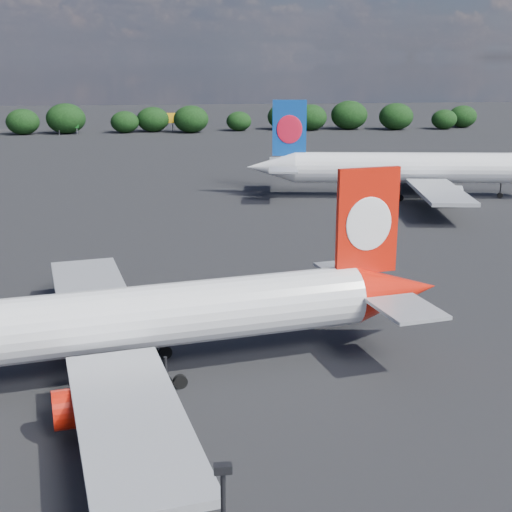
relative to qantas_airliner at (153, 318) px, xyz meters
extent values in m
plane|color=black|center=(-8.70, 49.49, -4.23)|extent=(500.00, 500.00, 0.00)
cylinder|color=white|center=(-1.46, -0.28, 0.14)|extent=(33.42, 10.43, 4.37)
cone|color=red|center=(18.28, 3.44, 0.14)|extent=(7.67, 5.58, 4.37)
cube|color=red|center=(15.70, 2.96, 5.73)|extent=(4.80, 1.32, 7.86)
ellipsoid|color=white|center=(15.75, 2.70, 5.57)|extent=(3.64, 0.85, 4.02)
ellipsoid|color=white|center=(15.65, 3.22, 5.57)|extent=(3.64, 0.85, 4.02)
cube|color=#A3A5AB|center=(17.45, -1.60, 0.49)|extent=(4.83, 5.88, 0.26)
cube|color=#A3A5AB|center=(15.67, 7.84, 0.49)|extent=(4.83, 5.88, 0.26)
cube|color=#A3A5AB|center=(-1.08, -11.75, -1.26)|extent=(8.81, 18.21, 0.48)
cube|color=#A3A5AB|center=(-5.28, 10.56, -1.26)|extent=(8.81, 18.21, 0.48)
cylinder|color=red|center=(-3.60, -7.79, -2.39)|extent=(4.73, 3.13, 2.36)
cube|color=#A3A5AB|center=(-3.60, -7.79, -1.78)|extent=(1.94, 0.61, 1.05)
cylinder|color=red|center=(-6.19, 5.94, -2.39)|extent=(4.73, 3.13, 2.36)
cube|color=#A3A5AB|center=(-6.19, 5.94, -1.78)|extent=(1.94, 0.61, 1.05)
cylinder|color=black|center=(0.74, -2.53, -2.92)|extent=(0.29, 0.29, 2.18)
cylinder|color=black|center=(0.74, -2.53, -3.75)|extent=(1.02, 0.56, 0.96)
cylinder|color=black|center=(1.68, -2.35, -3.75)|extent=(1.02, 0.56, 0.96)
cylinder|color=black|center=(-0.23, 2.62, -2.92)|extent=(0.29, 0.29, 2.18)
cylinder|color=black|center=(-0.23, 2.62, -3.75)|extent=(1.02, 0.56, 0.96)
cylinder|color=black|center=(0.71, 2.80, -3.75)|extent=(1.02, 0.56, 0.96)
cylinder|color=white|center=(39.28, 61.16, 0.55)|extent=(36.65, 10.16, 4.78)
cone|color=white|center=(17.52, 64.45, 0.55)|extent=(8.28, 5.87, 4.78)
cube|color=#0D4099|center=(20.36, 64.02, 6.68)|extent=(5.27, 1.26, 8.61)
ellipsoid|color=red|center=(20.32, 63.73, 6.50)|extent=(4.00, 0.79, 4.40)
ellipsoid|color=red|center=(20.40, 64.30, 6.50)|extent=(4.00, 0.79, 4.40)
cube|color=#A3A5AB|center=(18.63, 58.96, 0.94)|extent=(5.11, 6.32, 0.29)
cube|color=#A3A5AB|center=(20.20, 69.36, 0.94)|extent=(5.11, 6.32, 0.29)
cube|color=#A3A5AB|center=(39.31, 48.58, -0.98)|extent=(9.01, 19.84, 0.53)
cube|color=#A3A5AB|center=(43.03, 73.17, -0.98)|extent=(9.01, 19.84, 0.53)
cylinder|color=#A3A5AB|center=(41.91, 53.02, -2.22)|extent=(5.11, 3.27, 2.58)
cube|color=#A3A5AB|center=(41.91, 53.02, -1.55)|extent=(2.12, 0.60, 1.15)
cylinder|color=#A3A5AB|center=(44.20, 68.15, -2.22)|extent=(5.11, 3.27, 2.58)
cube|color=#A3A5AB|center=(44.20, 68.15, -1.55)|extent=(2.12, 0.60, 1.15)
cylinder|color=black|center=(36.95, 58.61, -2.79)|extent=(0.30, 0.30, 2.39)
cylinder|color=black|center=(36.95, 58.61, -3.70)|extent=(1.10, 0.58, 1.05)
cylinder|color=black|center=(35.91, 58.76, -3.70)|extent=(1.10, 0.58, 1.05)
cylinder|color=black|center=(37.81, 64.28, -2.79)|extent=(0.30, 0.30, 2.39)
cylinder|color=black|center=(37.81, 64.28, -3.70)|extent=(1.10, 0.58, 1.05)
cylinder|color=black|center=(36.77, 64.44, -3.70)|extent=(1.10, 0.58, 1.05)
cylinder|color=black|center=(53.46, 59.01, -2.84)|extent=(0.26, 0.26, 2.39)
cylinder|color=black|center=(53.46, 59.01, -3.80)|extent=(0.90, 0.46, 0.86)
cube|color=black|center=(2.63, -27.88, 5.52)|extent=(0.55, 0.30, 0.28)
cube|color=#136019|center=(-26.70, 165.49, -1.03)|extent=(6.00, 0.30, 2.60)
cylinder|color=gray|center=(-29.20, 165.49, -3.23)|extent=(0.20, 0.20, 2.00)
cylinder|color=gray|center=(-24.20, 165.49, -3.23)|extent=(0.20, 0.20, 2.00)
cube|color=#FAAD16|center=(3.30, 171.49, -0.23)|extent=(5.00, 0.30, 3.00)
cylinder|color=gray|center=(3.30, 171.49, -2.98)|extent=(0.30, 0.30, 2.50)
ellipsoid|color=black|center=(-39.51, 167.47, -0.56)|extent=(9.55, 8.08, 7.34)
ellipsoid|color=black|center=(-27.50, 168.50, 0.15)|extent=(11.38, 9.63, 8.75)
ellipsoid|color=black|center=(-10.68, 168.85, -1.04)|extent=(8.30, 7.02, 6.39)
ellipsoid|color=black|center=(-2.50, 170.84, -0.55)|extent=(9.57, 8.10, 7.37)
ellipsoid|color=black|center=(8.69, 166.84, -0.26)|extent=(10.31, 8.73, 7.93)
ellipsoid|color=black|center=(23.23, 170.48, -1.31)|extent=(7.60, 6.43, 5.84)
ellipsoid|color=black|center=(37.36, 172.43, -0.27)|extent=(10.30, 8.72, 7.92)
ellipsoid|color=black|center=(45.06, 169.75, -0.34)|extent=(10.12, 8.56, 7.79)
ellipsoid|color=black|center=(57.45, 171.04, 0.15)|extent=(11.38, 9.63, 8.75)
ellipsoid|color=black|center=(71.34, 167.75, -0.17)|extent=(10.56, 8.93, 8.12)
ellipsoid|color=black|center=(86.76, 167.78, -1.19)|extent=(7.90, 6.69, 6.08)
ellipsoid|color=black|center=(94.61, 172.41, -0.76)|extent=(9.01, 7.62, 6.93)
camera|label=1|loc=(1.30, -46.48, 17.27)|focal=50.00mm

